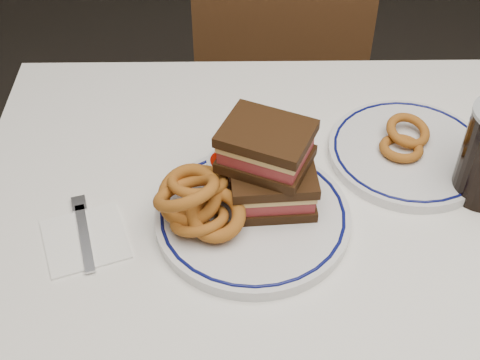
{
  "coord_description": "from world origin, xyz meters",
  "views": [
    {
      "loc": [
        -0.21,
        -0.68,
        1.51
      ],
      "look_at": [
        -0.2,
        0.02,
        0.82
      ],
      "focal_mm": 50.0,
      "sensor_mm": 36.0,
      "label": 1
    }
  ],
  "objects_px": {
    "reuben_sandwich": "(269,166)",
    "main_plate": "(253,217)",
    "far_plate": "(409,152)",
    "chair_far": "(279,67)"
  },
  "relations": [
    {
      "from": "chair_far",
      "to": "main_plate",
      "type": "bearing_deg",
      "value": -96.87
    },
    {
      "from": "chair_far",
      "to": "main_plate",
      "type": "distance_m",
      "value": 0.84
    },
    {
      "from": "reuben_sandwich",
      "to": "main_plate",
      "type": "bearing_deg",
      "value": -126.66
    },
    {
      "from": "main_plate",
      "to": "far_plate",
      "type": "bearing_deg",
      "value": 28.64
    },
    {
      "from": "reuben_sandwich",
      "to": "chair_far",
      "type": "bearing_deg",
      "value": 84.68
    },
    {
      "from": "main_plate",
      "to": "far_plate",
      "type": "xyz_separation_m",
      "value": [
        0.26,
        0.14,
        -0.0
      ]
    },
    {
      "from": "reuben_sandwich",
      "to": "far_plate",
      "type": "height_order",
      "value": "reuben_sandwich"
    },
    {
      "from": "main_plate",
      "to": "far_plate",
      "type": "relative_size",
      "value": 1.11
    },
    {
      "from": "reuben_sandwich",
      "to": "far_plate",
      "type": "bearing_deg",
      "value": 24.93
    },
    {
      "from": "far_plate",
      "to": "reuben_sandwich",
      "type": "bearing_deg",
      "value": -155.07
    }
  ]
}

